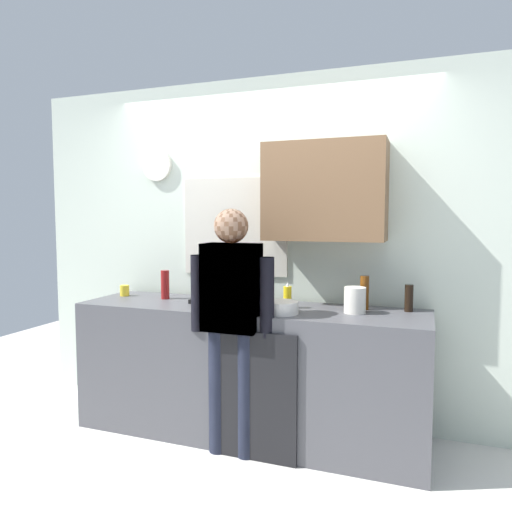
{
  "coord_description": "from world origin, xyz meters",
  "views": [
    {
      "loc": [
        1.16,
        -2.76,
        1.54
      ],
      "look_at": [
        0.08,
        0.25,
        1.28
      ],
      "focal_mm": 33.2,
      "sensor_mm": 36.0,
      "label": 1
    }
  ],
  "objects_px": {
    "bottle_red_vinegar": "(165,285)",
    "bottle_green_wine": "(254,289)",
    "cup_yellow_cup": "(125,291)",
    "person_at_sink": "(231,311)",
    "mixing_bowl": "(282,307)",
    "bottle_dark_sauce": "(409,298)",
    "person_guest": "(231,311)",
    "dish_soap": "(287,297)",
    "coffee_maker": "(208,282)",
    "bottle_amber_beer": "(364,293)",
    "storage_canister": "(355,300)"
  },
  "relations": [
    {
      "from": "bottle_red_vinegar",
      "to": "storage_canister",
      "type": "distance_m",
      "value": 1.44
    },
    {
      "from": "dish_soap",
      "to": "person_at_sink",
      "type": "relative_size",
      "value": 0.11
    },
    {
      "from": "mixing_bowl",
      "to": "person_guest",
      "type": "xyz_separation_m",
      "value": [
        -0.29,
        -0.15,
        -0.01
      ]
    },
    {
      "from": "person_guest",
      "to": "bottle_amber_beer",
      "type": "bearing_deg",
      "value": -150.39
    },
    {
      "from": "bottle_amber_beer",
      "to": "bottle_dark_sauce",
      "type": "distance_m",
      "value": 0.29
    },
    {
      "from": "bottle_amber_beer",
      "to": "person_guest",
      "type": "bearing_deg",
      "value": -148.97
    },
    {
      "from": "dish_soap",
      "to": "mixing_bowl",
      "type": "bearing_deg",
      "value": -85.35
    },
    {
      "from": "bottle_amber_beer",
      "to": "person_at_sink",
      "type": "distance_m",
      "value": 0.91
    },
    {
      "from": "cup_yellow_cup",
      "to": "person_at_sink",
      "type": "distance_m",
      "value": 1.15
    },
    {
      "from": "bottle_red_vinegar",
      "to": "cup_yellow_cup",
      "type": "bearing_deg",
      "value": 178.61
    },
    {
      "from": "bottle_red_vinegar",
      "to": "dish_soap",
      "type": "bearing_deg",
      "value": -2.34
    },
    {
      "from": "bottle_amber_beer",
      "to": "bottle_red_vinegar",
      "type": "xyz_separation_m",
      "value": [
        -1.49,
        -0.09,
        -0.0
      ]
    },
    {
      "from": "bottle_red_vinegar",
      "to": "bottle_green_wine",
      "type": "xyz_separation_m",
      "value": [
        0.81,
        -0.22,
        0.04
      ]
    },
    {
      "from": "mixing_bowl",
      "to": "dish_soap",
      "type": "relative_size",
      "value": 1.22
    },
    {
      "from": "cup_yellow_cup",
      "to": "coffee_maker",
      "type": "bearing_deg",
      "value": -0.67
    },
    {
      "from": "bottle_red_vinegar",
      "to": "bottle_green_wine",
      "type": "height_order",
      "value": "bottle_green_wine"
    },
    {
      "from": "cup_yellow_cup",
      "to": "mixing_bowl",
      "type": "relative_size",
      "value": 0.39
    },
    {
      "from": "coffee_maker",
      "to": "person_guest",
      "type": "relative_size",
      "value": 0.21
    },
    {
      "from": "bottle_green_wine",
      "to": "person_guest",
      "type": "bearing_deg",
      "value": -122.88
    },
    {
      "from": "bottle_green_wine",
      "to": "person_guest",
      "type": "xyz_separation_m",
      "value": [
        -0.1,
        -0.15,
        -0.12
      ]
    },
    {
      "from": "coffee_maker",
      "to": "dish_soap",
      "type": "xyz_separation_m",
      "value": [
        0.62,
        -0.04,
        -0.07
      ]
    },
    {
      "from": "bottle_dark_sauce",
      "to": "bottle_green_wine",
      "type": "relative_size",
      "value": 0.6
    },
    {
      "from": "bottle_dark_sauce",
      "to": "dish_soap",
      "type": "bearing_deg",
      "value": -168.56
    },
    {
      "from": "person_guest",
      "to": "bottle_red_vinegar",
      "type": "bearing_deg",
      "value": -29.38
    },
    {
      "from": "cup_yellow_cup",
      "to": "dish_soap",
      "type": "distance_m",
      "value": 1.36
    },
    {
      "from": "bottle_dark_sauce",
      "to": "person_guest",
      "type": "relative_size",
      "value": 0.11
    },
    {
      "from": "coffee_maker",
      "to": "mixing_bowl",
      "type": "height_order",
      "value": "coffee_maker"
    },
    {
      "from": "cup_yellow_cup",
      "to": "person_at_sink",
      "type": "height_order",
      "value": "person_at_sink"
    },
    {
      "from": "bottle_amber_beer",
      "to": "dish_soap",
      "type": "xyz_separation_m",
      "value": [
        -0.5,
        -0.13,
        -0.04
      ]
    },
    {
      "from": "coffee_maker",
      "to": "bottle_amber_beer",
      "type": "xyz_separation_m",
      "value": [
        1.12,
        0.09,
        -0.03
      ]
    },
    {
      "from": "cup_yellow_cup",
      "to": "mixing_bowl",
      "type": "xyz_separation_m",
      "value": [
        1.37,
        -0.24,
        -0.0
      ]
    },
    {
      "from": "bottle_red_vinegar",
      "to": "bottle_dark_sauce",
      "type": "relative_size",
      "value": 1.22
    },
    {
      "from": "bottle_dark_sauce",
      "to": "mixing_bowl",
      "type": "distance_m",
      "value": 0.85
    },
    {
      "from": "bottle_dark_sauce",
      "to": "storage_canister",
      "type": "relative_size",
      "value": 1.06
    },
    {
      "from": "bottle_amber_beer",
      "to": "bottle_red_vinegar",
      "type": "bearing_deg",
      "value": -176.49
    },
    {
      "from": "mixing_bowl",
      "to": "person_guest",
      "type": "relative_size",
      "value": 0.14
    },
    {
      "from": "bottle_green_wine",
      "to": "mixing_bowl",
      "type": "height_order",
      "value": "bottle_green_wine"
    },
    {
      "from": "bottle_red_vinegar",
      "to": "mixing_bowl",
      "type": "distance_m",
      "value": 1.03
    },
    {
      "from": "bottle_red_vinegar",
      "to": "bottle_green_wine",
      "type": "relative_size",
      "value": 0.73
    },
    {
      "from": "mixing_bowl",
      "to": "dish_soap",
      "type": "xyz_separation_m",
      "value": [
        -0.02,
        0.19,
        0.04
      ]
    },
    {
      "from": "bottle_green_wine",
      "to": "person_guest",
      "type": "height_order",
      "value": "person_guest"
    },
    {
      "from": "coffee_maker",
      "to": "cup_yellow_cup",
      "type": "relative_size",
      "value": 3.88
    },
    {
      "from": "bottle_amber_beer",
      "to": "bottle_green_wine",
      "type": "xyz_separation_m",
      "value": [
        -0.68,
        -0.31,
        0.03
      ]
    },
    {
      "from": "bottle_amber_beer",
      "to": "mixing_bowl",
      "type": "height_order",
      "value": "bottle_amber_beer"
    },
    {
      "from": "bottle_amber_beer",
      "to": "mixing_bowl",
      "type": "distance_m",
      "value": 0.59
    },
    {
      "from": "bottle_red_vinegar",
      "to": "bottle_dark_sauce",
      "type": "bearing_deg",
      "value": 3.85
    },
    {
      "from": "bottle_dark_sauce",
      "to": "person_at_sink",
      "type": "relative_size",
      "value": 0.11
    },
    {
      "from": "storage_canister",
      "to": "person_at_sink",
      "type": "bearing_deg",
      "value": -156.18
    },
    {
      "from": "coffee_maker",
      "to": "cup_yellow_cup",
      "type": "height_order",
      "value": "coffee_maker"
    },
    {
      "from": "bottle_green_wine",
      "to": "person_at_sink",
      "type": "height_order",
      "value": "person_at_sink"
    }
  ]
}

